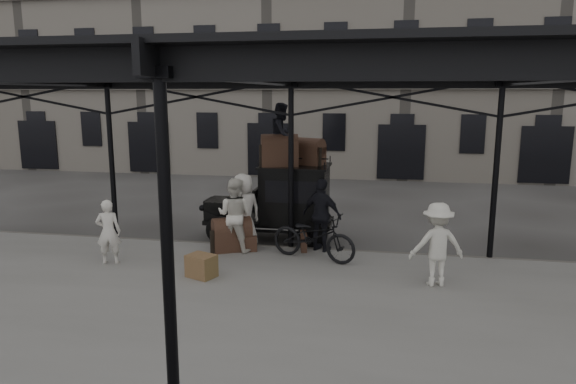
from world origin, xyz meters
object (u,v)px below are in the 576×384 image
Objects in this scene: porter_left at (108,232)px; porter_official at (322,215)px; steamer_trunk_roof_near at (279,153)px; steamer_trunk_platform at (232,236)px; taxi at (284,199)px; bicycle at (313,236)px.

porter_official reaches higher than porter_left.
porter_left is at bearing -156.46° from steamer_trunk_roof_near.
porter_official reaches higher than steamer_trunk_platform.
steamer_trunk_roof_near reaches higher than taxi.
steamer_trunk_roof_near is (-1.19, 1.78, 1.82)m from bicycle.
porter_official is at bearing -20.31° from steamer_trunk_platform.
bicycle is (4.74, 1.16, -0.20)m from porter_left.
steamer_trunk_roof_near is at bearing -108.07° from taxi.
taxi is 3.74× the size of steamer_trunk_platform.
porter_left reaches higher than steamer_trunk_platform.
steamer_trunk_platform is at bearing -166.86° from porter_left.
taxi is 1.67× the size of bicycle.
porter_left is at bearing 122.32° from bicycle.
taxi is 2.07m from steamer_trunk_platform.
porter_left is at bearing -138.64° from taxi.
bicycle is 2.20× the size of steamer_trunk_roof_near.
porter_official is at bearing 9.67° from bicycle.
steamer_trunk_roof_near reaches higher than porter_official.
porter_left reaches higher than bicycle.
taxi is 3.67× the size of steamer_trunk_roof_near.
porter_left is 1.59× the size of steamer_trunk_platform.
porter_official is 0.83m from bicycle.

